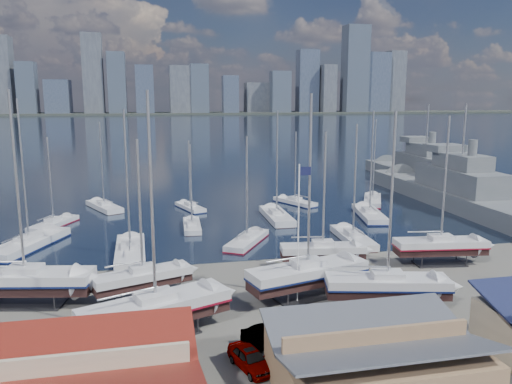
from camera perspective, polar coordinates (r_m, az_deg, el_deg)
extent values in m
plane|color=#605E59|center=(46.82, 4.83, -11.41)|extent=(1400.00, 1400.00, 0.00)
cube|color=#182437|center=(352.17, -10.12, 7.49)|extent=(1400.00, 600.00, 0.40)
cube|color=#2D332D|center=(611.85, -11.06, 8.80)|extent=(1400.00, 80.00, 2.20)
cube|color=#595E66|center=(631.05, -27.03, 11.82)|extent=(22.49, 24.47, 83.83)
cube|color=#3D4756|center=(617.58, -24.67, 10.76)|extent=(19.55, 21.83, 55.97)
cube|color=#475166|center=(617.96, -21.65, 10.10)|extent=(26.03, 30.49, 37.14)
cube|color=#595E66|center=(601.93, -18.13, 12.73)|extent=(21.60, 16.58, 87.63)
cube|color=#3D4756|center=(601.04, -15.58, 11.91)|extent=(19.42, 28.42, 67.60)
cube|color=#475166|center=(603.20, -12.59, 11.39)|extent=(20.24, 23.80, 54.09)
cube|color=#595E66|center=(601.18, -8.63, 11.52)|extent=(24.62, 19.72, 54.00)
cube|color=#3D4756|center=(601.24, -6.50, 11.67)|extent=(20.75, 17.93, 55.97)
cube|color=#475166|center=(604.23, -2.96, 11.10)|extent=(18.36, 16.25, 43.03)
cube|color=#595E66|center=(629.52, 0.07, 10.76)|extent=(28.49, 22.03, 35.69)
cube|color=#3D4756|center=(618.25, 2.78, 11.37)|extent=(23.34, 17.87, 49.11)
cube|color=#475166|center=(643.91, 5.90, 12.49)|extent=(25.35, 19.79, 75.95)
cube|color=#595E66|center=(645.11, 8.09, 11.62)|extent=(17.00, 27.45, 57.67)
cube|color=#3D4756|center=(659.64, 11.26, 13.61)|extent=(29.28, 24.05, 106.04)
cube|color=#475166|center=(680.66, 13.42, 12.09)|extent=(30.82, 28.37, 74.41)
cube|color=#595E66|center=(695.60, 15.63, 12.08)|extent=(21.74, 17.03, 77.48)
cube|color=maroon|center=(29.37, -21.78, -17.98)|extent=(14.70, 9.45, 1.41)
cube|color=#8C6B4C|center=(32.72, 13.52, -18.98)|extent=(12.00, 8.00, 3.00)
cube|color=#52555E|center=(31.77, 13.68, -15.78)|extent=(12.60, 8.40, 1.27)
cube|color=#2D2D33|center=(48.34, -24.66, -11.55)|extent=(6.66, 4.03, 0.16)
cube|color=black|center=(47.80, -24.80, -9.79)|extent=(11.62, 4.88, 0.91)
cube|color=silver|center=(47.51, -24.89, -8.77)|extent=(11.72, 5.35, 0.91)
cube|color=#0D1845|center=(47.64, -24.85, -9.24)|extent=(11.83, 5.40, 0.18)
cube|color=silver|center=(47.29, -24.95, -7.96)|extent=(3.15, 2.42, 0.50)
cylinder|color=#B2B2B7|center=(45.62, -25.67, 0.89)|extent=(0.22, 0.22, 15.27)
cube|color=#2D2D33|center=(39.48, -11.26, -15.81)|extent=(6.77, 4.95, 0.16)
cube|color=black|center=(38.81, -11.35, -13.73)|extent=(11.37, 6.72, 0.90)
cube|color=silver|center=(38.45, -11.40, -12.51)|extent=(11.55, 7.15, 0.90)
cube|color=maroon|center=(38.62, -11.37, -13.07)|extent=(11.67, 7.22, 0.18)
cube|color=silver|center=(38.19, -11.44, -11.55)|extent=(3.30, 2.80, 0.50)
cylinder|color=#B2B2B7|center=(36.11, -11.86, -0.73)|extent=(0.22, 0.22, 15.12)
cube|color=#2D2D33|center=(46.51, -12.71, -11.68)|extent=(5.18, 3.58, 0.16)
cube|color=black|center=(45.98, -12.78, -9.99)|extent=(8.80, 4.72, 0.69)
cube|color=silver|center=(45.75, -12.82, -9.19)|extent=(8.91, 5.06, 0.69)
cube|color=silver|center=(45.56, -12.85, -8.48)|extent=(2.50, 2.06, 0.50)
cylinder|color=#B2B2B7|center=(44.09, -13.14, -1.64)|extent=(0.22, 0.22, 11.61)
cube|color=#2D2D33|center=(46.01, 5.90, -11.72)|extent=(6.62, 4.27, 0.16)
cube|color=black|center=(45.44, 5.93, -9.90)|extent=(11.41, 5.40, 0.89)
cube|color=silver|center=(45.14, 5.96, -8.84)|extent=(11.53, 5.86, 0.89)
cube|color=#0D1845|center=(45.28, 5.95, -9.33)|extent=(11.65, 5.91, 0.18)
cube|color=silver|center=(44.92, 5.97, -8.00)|extent=(3.16, 2.52, 0.50)
cylinder|color=#B2B2B7|center=(43.17, 6.16, 1.16)|extent=(0.22, 0.22, 15.00)
cube|color=#2D2D33|center=(53.27, 7.59, -8.61)|extent=(5.03, 2.81, 0.16)
cube|color=black|center=(52.81, 7.62, -7.11)|extent=(8.88, 3.22, 0.69)
cube|color=silver|center=(52.60, 7.64, -6.38)|extent=(8.93, 3.58, 0.69)
cube|color=silver|center=(52.43, 7.66, -5.76)|extent=(2.35, 1.74, 0.50)
cylinder|color=#B2B2B7|center=(51.15, 7.81, 0.29)|extent=(0.22, 0.22, 11.72)
cube|color=#2D2D33|center=(44.73, 14.63, -12.69)|extent=(6.04, 3.79, 0.16)
cube|color=black|center=(44.16, 14.72, -10.87)|extent=(10.47, 4.70, 0.81)
cube|color=silver|center=(43.88, 14.77, -9.88)|extent=(10.57, 5.12, 0.81)
cube|color=#0D1845|center=(44.01, 14.75, -10.34)|extent=(10.68, 5.17, 0.16)
cube|color=silver|center=(43.66, 14.81, -9.07)|extent=(2.87, 2.25, 0.50)
cylinder|color=#B2B2B7|center=(41.94, 15.24, -0.50)|extent=(0.22, 0.22, 13.75)
cube|color=#2D2D33|center=(57.73, 20.21, -7.67)|extent=(5.60, 3.11, 0.16)
cube|color=black|center=(57.29, 20.31, -6.23)|extent=(9.91, 3.55, 0.78)
cube|color=silver|center=(57.08, 20.36, -5.49)|extent=(9.97, 3.95, 0.78)
cube|color=maroon|center=(57.17, 20.33, -5.83)|extent=(10.07, 3.99, 0.16)
cube|color=silver|center=(56.91, 20.40, -4.87)|extent=(2.61, 1.93, 0.50)
cylinder|color=#B2B2B7|center=(55.65, 20.81, 1.40)|extent=(0.22, 0.22, 13.09)
cube|color=black|center=(65.69, -24.43, -6.17)|extent=(7.49, 12.36, 0.98)
cube|color=silver|center=(65.43, -24.49, -5.35)|extent=(7.96, 12.56, 0.98)
cube|color=#0D1845|center=(65.55, -24.46, -5.72)|extent=(8.04, 12.68, 0.20)
cube|color=silver|center=(65.24, -24.54, -4.72)|extent=(3.09, 3.61, 0.50)
cylinder|color=#B2B2B7|center=(63.75, -25.09, 2.23)|extent=(0.22, 0.22, 16.47)
cube|color=black|center=(75.18, -22.09, -3.87)|extent=(5.64, 8.68, 0.69)
cube|color=silver|center=(75.02, -22.13, -3.36)|extent=(5.97, 8.84, 0.69)
cube|color=maroon|center=(75.09, -22.11, -3.60)|extent=(6.03, 8.93, 0.14)
cube|color=silver|center=(74.89, -22.16, -2.92)|extent=(2.26, 2.58, 0.50)
cylinder|color=#B2B2B7|center=(73.86, -22.46, 1.31)|extent=(0.22, 0.22, 11.68)
cube|color=black|center=(84.15, -16.93, -2.10)|extent=(6.23, 9.78, 0.78)
cube|color=silver|center=(83.99, -16.96, -1.58)|extent=(6.60, 9.95, 0.78)
cube|color=silver|center=(83.86, -16.98, -1.15)|extent=(2.51, 2.89, 0.50)
cylinder|color=#B2B2B7|center=(82.87, -17.21, 3.12)|extent=(0.22, 0.22, 13.12)
cube|color=black|center=(58.89, -14.12, -7.37)|extent=(2.94, 11.45, 0.91)
cube|color=silver|center=(58.62, -14.16, -6.52)|extent=(3.41, 11.46, 0.91)
cube|color=#0D1845|center=(58.74, -14.14, -6.91)|extent=(3.45, 11.57, 0.18)
cube|color=silver|center=(58.42, -14.19, -5.86)|extent=(1.97, 2.89, 0.50)
cylinder|color=#B2B2B7|center=(56.82, -14.53, 1.37)|extent=(0.22, 0.22, 15.39)
cube|color=black|center=(69.17, -7.32, -4.36)|extent=(2.28, 8.12, 0.64)
cube|color=silver|center=(69.01, -7.33, -3.85)|extent=(2.62, 8.13, 0.64)
cube|color=silver|center=(68.87, -7.34, -3.38)|extent=(1.44, 2.07, 0.50)
cylinder|color=#B2B2B7|center=(67.82, -7.44, 0.86)|extent=(0.22, 0.22, 10.85)
cube|color=black|center=(81.12, -7.51, -2.14)|extent=(4.28, 7.91, 0.62)
cube|color=silver|center=(80.99, -7.52, -1.71)|extent=(4.59, 8.02, 0.62)
cube|color=#0D1845|center=(81.05, -7.52, -1.91)|extent=(4.63, 8.10, 0.12)
cube|color=silver|center=(80.87, -7.53, -1.33)|extent=(1.86, 2.25, 0.50)
cylinder|color=#B2B2B7|center=(80.01, -7.62, 2.16)|extent=(0.22, 0.22, 10.44)
cube|color=black|center=(61.59, -1.02, -6.18)|extent=(6.68, 8.93, 0.73)
cube|color=silver|center=(61.38, -1.02, -5.53)|extent=(7.01, 9.13, 0.73)
cube|color=maroon|center=(61.47, -1.02, -5.83)|extent=(7.08, 9.22, 0.15)
cube|color=silver|center=(61.21, -1.03, -4.97)|extent=(2.51, 2.76, 0.50)
cylinder|color=#B2B2B7|center=(59.90, -1.04, 0.50)|extent=(0.22, 0.22, 12.36)
cube|color=black|center=(73.90, 2.37, -3.39)|extent=(2.83, 11.06, 0.88)
cube|color=silver|center=(73.69, 2.38, -2.73)|extent=(3.30, 11.07, 0.88)
cube|color=silver|center=(73.54, 2.38, -2.20)|extent=(1.90, 2.79, 0.50)
cylinder|color=#B2B2B7|center=(72.30, 2.42, 3.36)|extent=(0.22, 0.22, 14.86)
cube|color=black|center=(84.71, 4.47, -1.56)|extent=(5.64, 8.50, 0.68)
cube|color=silver|center=(84.57, 4.47, -1.11)|extent=(5.96, 8.66, 0.68)
cube|color=#0D1845|center=(84.64, 4.47, -1.31)|extent=(6.02, 8.75, 0.14)
cube|color=silver|center=(84.46, 4.48, -0.71)|extent=(2.23, 2.54, 0.50)
cylinder|color=#B2B2B7|center=(83.56, 4.53, 2.98)|extent=(0.22, 0.22, 11.48)
cube|color=black|center=(63.86, 10.99, -5.80)|extent=(2.93, 10.21, 0.81)
cube|color=silver|center=(63.64, 11.02, -5.10)|extent=(3.36, 10.24, 0.81)
cube|color=silver|center=(63.47, 11.04, -4.53)|extent=(1.83, 2.61, 0.50)
cylinder|color=#B2B2B7|center=(62.11, 11.25, 1.33)|extent=(0.22, 0.22, 13.64)
cube|color=black|center=(76.92, 12.80, -3.09)|extent=(4.69, 11.30, 0.88)
cube|color=silver|center=(76.72, 12.83, -2.45)|extent=(5.14, 11.39, 0.88)
cube|color=#0D1845|center=(76.81, 12.82, -2.75)|extent=(5.19, 11.50, 0.18)
cube|color=silver|center=(76.58, 12.85, -1.95)|extent=(2.34, 3.05, 0.50)
cylinder|color=#B2B2B7|center=(75.39, 13.07, 3.38)|extent=(0.22, 0.22, 14.85)
cube|color=black|center=(87.74, 13.15, -1.41)|extent=(6.38, 9.92, 0.79)
cube|color=silver|center=(87.58, 13.17, -0.91)|extent=(6.76, 10.10, 0.79)
cube|color=maroon|center=(87.65, 13.16, -1.14)|extent=(6.82, 10.20, 0.16)
cube|color=silver|center=(87.46, 13.19, -0.49)|extent=(2.56, 2.94, 0.50)
cylinder|color=#B2B2B7|center=(86.49, 13.36, 3.68)|extent=(0.22, 0.22, 13.33)
cube|color=#595C62|center=(88.88, 22.16, -1.26)|extent=(9.09, 50.81, 4.56)
cube|color=#595C62|center=(88.19, 22.34, 1.34)|extent=(6.83, 17.85, 3.60)
cube|color=#595C62|center=(87.80, 22.48, 3.27)|extent=(5.06, 10.22, 2.40)
cube|color=#595C62|center=(91.87, 20.82, 4.74)|extent=(5.77, 5.17, 1.20)
cylinder|color=#B2B2B7|center=(87.37, 22.72, 6.65)|extent=(0.30, 0.30, 8.00)
cube|color=#595C62|center=(109.92, 18.63, 1.07)|extent=(9.56, 46.53, 4.16)
cube|color=#595C62|center=(109.39, 18.75, 3.08)|extent=(6.67, 16.44, 3.60)
cube|color=#595C62|center=(109.07, 18.84, 4.64)|extent=(4.87, 9.44, 2.40)
cube|color=#595C62|center=(113.00, 17.79, 5.75)|extent=(5.39, 4.86, 1.20)
cylinder|color=#B2B2B7|center=(108.71, 19.00, 7.37)|extent=(0.30, 0.30, 8.00)
imported|color=gray|center=(34.53, -0.65, -18.49)|extent=(2.88, 4.48, 1.42)
imported|color=gray|center=(36.99, 2.01, -16.29)|extent=(4.89, 2.28, 1.55)
imported|color=gray|center=(38.71, 7.32, -15.28)|extent=(3.24, 5.12, 1.32)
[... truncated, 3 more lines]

